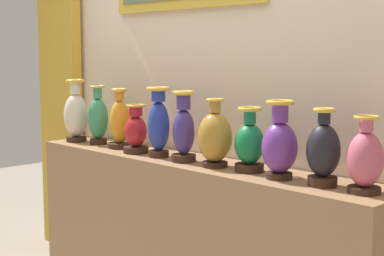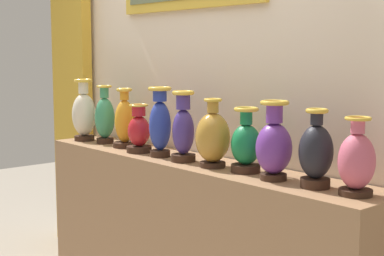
{
  "view_description": "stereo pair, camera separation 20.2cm",
  "coord_description": "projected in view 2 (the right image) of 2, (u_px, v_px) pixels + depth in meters",
  "views": [
    {
      "loc": [
        2.33,
        -2.29,
        1.51
      ],
      "look_at": [
        0.0,
        0.0,
        1.1
      ],
      "focal_mm": 54.82,
      "sensor_mm": 36.0,
      "label": 1
    },
    {
      "loc": [
        2.46,
        -2.14,
        1.51
      ],
      "look_at": [
        0.0,
        0.0,
        1.1
      ],
      "focal_mm": 54.82,
      "sensor_mm": 36.0,
      "label": 2
    }
  ],
  "objects": [
    {
      "name": "back_wall",
      "position": [
        225.0,
        66.0,
        3.43
      ],
      "size": [
        3.86,
        0.14,
        2.83
      ],
      "color": "beige",
      "rests_on": "ground_plane"
    },
    {
      "name": "vase_onyx",
      "position": [
        316.0,
        153.0,
        2.62
      ],
      "size": [
        0.16,
        0.16,
        0.36
      ],
      "color": "#382319",
      "rests_on": "display_shelf"
    },
    {
      "name": "display_shelf",
      "position": [
        192.0,
        238.0,
        3.37
      ],
      "size": [
        2.46,
        0.41,
        0.91
      ],
      "primitive_type": "cube",
      "color": "#99704C",
      "rests_on": "ground_plane"
    },
    {
      "name": "curtain_gold",
      "position": [
        72.0,
        100.0,
        4.57
      ],
      "size": [
        0.47,
        0.08,
        2.3
      ],
      "primitive_type": "cube",
      "color": "gold",
      "rests_on": "ground_plane"
    },
    {
      "name": "vase_crimson",
      "position": [
        139.0,
        132.0,
        3.58
      ],
      "size": [
        0.15,
        0.15,
        0.3
      ],
      "color": "#382319",
      "rests_on": "display_shelf"
    },
    {
      "name": "vase_violet",
      "position": [
        274.0,
        145.0,
        2.78
      ],
      "size": [
        0.17,
        0.17,
        0.38
      ],
      "color": "#382319",
      "rests_on": "display_shelf"
    },
    {
      "name": "vase_emerald",
      "position": [
        246.0,
        145.0,
        2.97
      ],
      "size": [
        0.15,
        0.15,
        0.33
      ],
      "color": "#382319",
      "rests_on": "display_shelf"
    },
    {
      "name": "vase_cobalt",
      "position": [
        160.0,
        123.0,
        3.42
      ],
      "size": [
        0.14,
        0.14,
        0.41
      ],
      "color": "#382319",
      "rests_on": "display_shelf"
    },
    {
      "name": "vase_amber",
      "position": [
        125.0,
        122.0,
        3.77
      ],
      "size": [
        0.16,
        0.16,
        0.38
      ],
      "color": "#382319",
      "rests_on": "display_shelf"
    },
    {
      "name": "vase_rose",
      "position": [
        357.0,
        162.0,
        2.48
      ],
      "size": [
        0.16,
        0.16,
        0.34
      ],
      "color": "#382319",
      "rests_on": "display_shelf"
    },
    {
      "name": "vase_ivory",
      "position": [
        84.0,
        114.0,
        4.06
      ],
      "size": [
        0.16,
        0.16,
        0.43
      ],
      "color": "#382319",
      "rests_on": "display_shelf"
    },
    {
      "name": "vase_ochre",
      "position": [
        213.0,
        138.0,
        3.1
      ],
      "size": [
        0.19,
        0.19,
        0.37
      ],
      "color": "#382319",
      "rests_on": "display_shelf"
    },
    {
      "name": "vase_jade",
      "position": [
        105.0,
        118.0,
        3.94
      ],
      "size": [
        0.13,
        0.13,
        0.39
      ],
      "color": "#382319",
      "rests_on": "display_shelf"
    },
    {
      "name": "vase_indigo",
      "position": [
        183.0,
        130.0,
        3.27
      ],
      "size": [
        0.14,
        0.14,
        0.4
      ],
      "color": "#382319",
      "rests_on": "display_shelf"
    }
  ]
}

